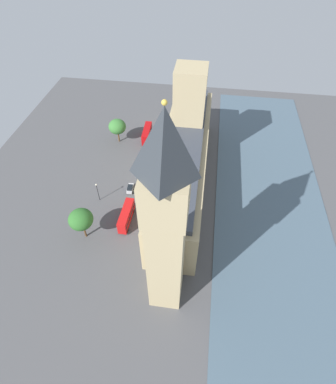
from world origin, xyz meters
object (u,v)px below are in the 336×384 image
object	(u,v)px
pedestrian_kerbside	(159,163)
street_lamp_far_end	(97,189)
parliament_building	(184,156)
double_decker_bus_opposite_hall	(126,216)
plane_tree_by_river_gate	(117,127)
double_decker_bus_trailing	(147,133)
car_blue_near_tower	(145,151)
car_silver_under_trees	(130,188)
plane_tree_midblock	(81,219)
clock_tower	(166,227)
car_white_corner	(139,170)

from	to	relation	value
pedestrian_kerbside	street_lamp_far_end	bearing A→B (deg)	4.99
parliament_building	double_decker_bus_opposite_hall	xyz separation A→B (m)	(14.66, 20.95, -7.12)
double_decker_bus_opposite_hall	street_lamp_far_end	size ratio (longest dim) A/B	1.50
double_decker_bus_opposite_hall	plane_tree_by_river_gate	xyz separation A→B (m)	(12.48, -38.38, 4.08)
double_decker_bus_opposite_hall	pedestrian_kerbside	xyz separation A→B (m)	(-5.03, -27.06, -1.89)
double_decker_bus_trailing	car_blue_near_tower	xyz separation A→B (m)	(-0.77, 8.73, -1.75)
car_silver_under_trees	double_decker_bus_opposite_hall	bearing A→B (deg)	-84.11
plane_tree_by_river_gate	plane_tree_midblock	bearing A→B (deg)	92.67
parliament_building	plane_tree_by_river_gate	bearing A→B (deg)	-32.72
pedestrian_kerbside	clock_tower	bearing A→B (deg)	55.28
car_white_corner	double_decker_bus_opposite_hall	size ratio (longest dim) A/B	0.46
car_blue_near_tower	plane_tree_midblock	bearing A→B (deg)	-102.97
car_blue_near_tower	double_decker_bus_trailing	bearing A→B (deg)	95.17
car_silver_under_trees	pedestrian_kerbside	xyz separation A→B (m)	(-7.04, -14.22, -0.15)
car_blue_near_tower	plane_tree_by_river_gate	bearing A→B (deg)	153.40
plane_tree_midblock	car_white_corner	bearing A→B (deg)	-107.95
double_decker_bus_opposite_hall	street_lamp_far_end	world-z (taller)	street_lamp_far_end
parliament_building	plane_tree_midblock	size ratio (longest dim) A/B	6.51
double_decker_bus_trailing	car_silver_under_trees	xyz separation A→B (m)	(0.08, 28.57, -1.75)
street_lamp_far_end	car_silver_under_trees	bearing A→B (deg)	-147.47
clock_tower	plane_tree_by_river_gate	distance (m)	68.22
parliament_building	plane_tree_midblock	world-z (taller)	parliament_building
double_decker_bus_trailing	car_silver_under_trees	world-z (taller)	double_decker_bus_trailing
parliament_building	pedestrian_kerbside	xyz separation A→B (m)	(9.62, -6.11, -9.02)
car_silver_under_trees	plane_tree_by_river_gate	world-z (taller)	plane_tree_by_river_gate
clock_tower	street_lamp_far_end	world-z (taller)	clock_tower
clock_tower	car_blue_near_tower	size ratio (longest dim) A/B	11.49
clock_tower	plane_tree_midblock	world-z (taller)	clock_tower
car_blue_near_tower	double_decker_bus_opposite_hall	world-z (taller)	double_decker_bus_opposite_hall
car_silver_under_trees	double_decker_bus_trailing	bearing A→B (deg)	86.82
clock_tower	street_lamp_far_end	bearing A→B (deg)	-47.39
pedestrian_kerbside	plane_tree_by_river_gate	bearing A→B (deg)	-79.33
pedestrian_kerbside	double_decker_bus_opposite_hall	bearing A→B (deg)	33.02
parliament_building	car_blue_near_tower	xyz separation A→B (m)	(15.81, -11.73, -8.87)
plane_tree_midblock	street_lamp_far_end	size ratio (longest dim) A/B	1.48
plane_tree_midblock	plane_tree_by_river_gate	bearing A→B (deg)	-87.33
plane_tree_midblock	pedestrian_kerbside	bearing A→B (deg)	-114.37
parliament_building	double_decker_bus_trailing	world-z (taller)	parliament_building
parliament_building	car_blue_near_tower	bearing A→B (deg)	-36.58
car_silver_under_trees	plane_tree_midblock	world-z (taller)	plane_tree_midblock
car_white_corner	car_silver_under_trees	distance (m)	9.05
car_silver_under_trees	street_lamp_far_end	size ratio (longest dim) A/B	0.63
car_silver_under_trees	plane_tree_by_river_gate	xyz separation A→B (m)	(10.46, -25.54, 5.83)
clock_tower	double_decker_bus_trailing	distance (m)	68.83
clock_tower	plane_tree_midblock	size ratio (longest dim) A/B	5.03
parliament_building	double_decker_bus_trailing	size ratio (longest dim) A/B	6.42
clock_tower	car_blue_near_tower	xyz separation A→B (m)	(16.10, -53.34, -26.24)
parliament_building	car_blue_near_tower	size ratio (longest dim) A/B	14.87
double_decker_bus_opposite_hall	parliament_building	bearing A→B (deg)	-123.81
clock_tower	car_white_corner	bearing A→B (deg)	-69.38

